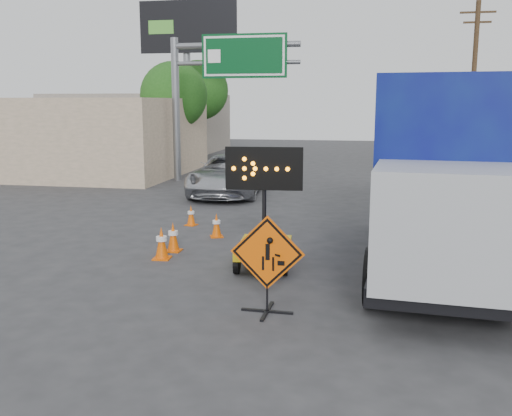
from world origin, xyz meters
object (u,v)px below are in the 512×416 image
(box_truck, at_px, (442,184))
(construction_sign, at_px, (267,262))
(arrow_board, at_px, (264,240))
(pickup_truck, at_px, (229,175))

(box_truck, bearing_deg, construction_sign, -127.91)
(arrow_board, xyz_separation_m, pickup_truck, (-3.37, 10.22, 0.19))
(construction_sign, xyz_separation_m, pickup_truck, (-3.97, 13.18, -0.14))
(construction_sign, relative_size, box_truck, 0.20)
(construction_sign, xyz_separation_m, arrow_board, (-0.60, 2.96, -0.32))
(arrow_board, bearing_deg, box_truck, 6.67)
(arrow_board, relative_size, pickup_truck, 0.48)
(pickup_truck, bearing_deg, arrow_board, -74.38)
(box_truck, bearing_deg, pickup_truck, 132.37)
(construction_sign, distance_m, box_truck, 5.17)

